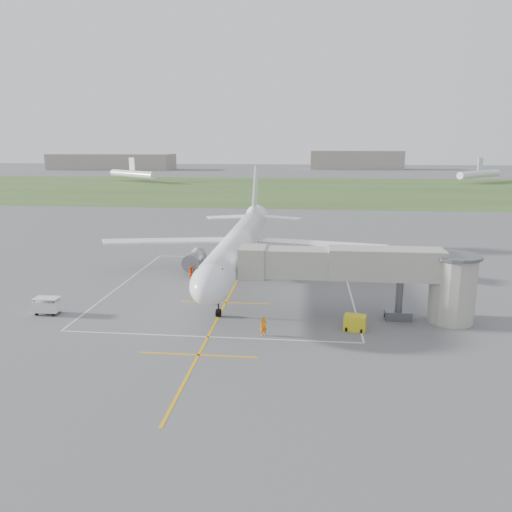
# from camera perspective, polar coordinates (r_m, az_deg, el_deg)

# --- Properties ---
(ground) EXTENTS (700.00, 700.00, 0.00)m
(ground) POSITION_cam_1_polar(r_m,az_deg,el_deg) (64.87, -2.05, -2.61)
(ground) COLOR #525254
(ground) RESTS_ON ground
(grass_strip) EXTENTS (700.00, 120.00, 0.02)m
(grass_strip) POSITION_cam_1_polar(r_m,az_deg,el_deg) (192.89, 3.34, 7.68)
(grass_strip) COLOR #3C5324
(grass_strip) RESTS_ON ground
(apron_markings) EXTENTS (28.20, 60.00, 0.01)m
(apron_markings) POSITION_cam_1_polar(r_m,az_deg,el_deg) (59.34, -2.83, -4.09)
(apron_markings) COLOR #E9A70D
(apron_markings) RESTS_ON ground
(airliner) EXTENTS (38.93, 46.75, 13.52)m
(airliner) POSITION_cam_1_polar(r_m,az_deg,el_deg) (64.57, -1.99, 1.33)
(airliner) COLOR white
(airliner) RESTS_ON ground
(jet_bridge) EXTENTS (23.40, 5.00, 7.20)m
(jet_bridge) POSITION_cam_1_polar(r_m,az_deg,el_deg) (50.49, 13.67, -1.90)
(jet_bridge) COLOR #AAA799
(jet_bridge) RESTS_ON ground
(gpu_unit) EXTENTS (2.22, 1.76, 1.49)m
(gpu_unit) POSITION_cam_1_polar(r_m,az_deg,el_deg) (48.15, 11.23, -7.50)
(gpu_unit) COLOR yellow
(gpu_unit) RESTS_ON ground
(baggage_cart) EXTENTS (2.51, 1.51, 1.75)m
(baggage_cart) POSITION_cam_1_polar(r_m,az_deg,el_deg) (55.82, -22.75, -5.25)
(baggage_cart) COLOR silver
(baggage_cart) RESTS_ON ground
(ramp_worker_nose) EXTENTS (0.78, 0.67, 1.81)m
(ramp_worker_nose) POSITION_cam_1_polar(r_m,az_deg,el_deg) (45.94, 0.86, -8.02)
(ramp_worker_nose) COLOR orange
(ramp_worker_nose) RESTS_ON ground
(ramp_worker_wing) EXTENTS (1.04, 1.02, 1.69)m
(ramp_worker_wing) POSITION_cam_1_polar(r_m,az_deg,el_deg) (64.76, -7.41, -1.96)
(ramp_worker_wing) COLOR #EF3F07
(ramp_worker_wing) RESTS_ON ground
(distant_hangars) EXTENTS (345.00, 49.00, 12.00)m
(distant_hangars) POSITION_cam_1_polar(r_m,az_deg,el_deg) (328.28, 1.60, 10.72)
(distant_hangars) COLOR gray
(distant_hangars) RESTS_ON ground
(distant_aircraft) EXTENTS (180.45, 38.17, 8.85)m
(distant_aircraft) POSITION_cam_1_polar(r_m,az_deg,el_deg) (226.47, 5.68, 9.31)
(distant_aircraft) COLOR white
(distant_aircraft) RESTS_ON ground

